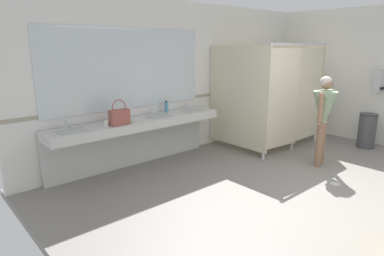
# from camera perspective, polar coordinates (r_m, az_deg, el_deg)

# --- Properties ---
(ground_plane) EXTENTS (6.90, 6.83, 0.10)m
(ground_plane) POSITION_cam_1_polar(r_m,az_deg,el_deg) (5.11, 24.08, -11.50)
(ground_plane) COLOR gray
(wall_back) EXTENTS (6.90, 0.12, 2.83)m
(wall_back) POSITION_cam_1_polar(r_m,az_deg,el_deg) (6.60, -0.46, 8.56)
(wall_back) COLOR silver
(wall_back) RESTS_ON ground_plane
(wall_back_tile_band) EXTENTS (6.90, 0.01, 0.06)m
(wall_back_tile_band) POSITION_cam_1_polar(r_m,az_deg,el_deg) (6.60, -0.09, 5.35)
(wall_back_tile_band) COLOR #9E937F
(wall_back_tile_band) RESTS_ON wall_back
(vanity_counter) EXTENTS (3.08, 0.57, 0.97)m
(vanity_counter) POSITION_cam_1_polar(r_m,az_deg,el_deg) (5.69, -9.43, -0.56)
(vanity_counter) COLOR silver
(vanity_counter) RESTS_ON ground_plane
(mirror_panel) EXTENTS (2.98, 0.02, 1.32)m
(mirror_panel) POSITION_cam_1_polar(r_m,az_deg,el_deg) (5.69, -10.96, 9.98)
(mirror_panel) COLOR silver
(mirror_panel) RESTS_ON wall_back
(bathroom_stalls) EXTENTS (1.92, 1.49, 2.09)m
(bathroom_stalls) POSITION_cam_1_polar(r_m,az_deg,el_deg) (7.04, 14.04, 5.82)
(bathroom_stalls) COLOR beige
(bathroom_stalls) RESTS_ON ground_plane
(paper_towel_dispenser_upper) EXTENTS (0.39, 0.13, 0.44)m
(paper_towel_dispenser_upper) POSITION_cam_1_polar(r_m,az_deg,el_deg) (7.84, 29.73, 7.16)
(paper_towel_dispenser_upper) COLOR #B7BABF
(paper_towel_dispenser_upper) RESTS_ON wall_side_right
(trash_bin) EXTENTS (0.35, 0.35, 0.71)m
(trash_bin) POSITION_cam_1_polar(r_m,az_deg,el_deg) (7.65, 27.89, -0.41)
(trash_bin) COLOR #47474C
(trash_bin) RESTS_ON ground_plane
(person_standing) EXTENTS (0.54, 0.48, 1.55)m
(person_standing) POSITION_cam_1_polar(r_m,az_deg,el_deg) (6.04, 21.73, 2.78)
(person_standing) COLOR #8C664C
(person_standing) RESTS_ON ground_plane
(handbag) EXTENTS (0.31, 0.13, 0.39)m
(handbag) POSITION_cam_1_polar(r_m,az_deg,el_deg) (5.20, -12.38, 1.97)
(handbag) COLOR #934C42
(handbag) RESTS_ON vanity_counter
(soap_dispenser) EXTENTS (0.07, 0.07, 0.22)m
(soap_dispenser) POSITION_cam_1_polar(r_m,az_deg,el_deg) (6.06, -4.43, 3.60)
(soap_dispenser) COLOR teal
(soap_dispenser) RESTS_ON vanity_counter
(paper_cup) EXTENTS (0.07, 0.07, 0.09)m
(paper_cup) POSITION_cam_1_polar(r_m,az_deg,el_deg) (5.18, -14.49, 0.80)
(paper_cup) COLOR white
(paper_cup) RESTS_ON vanity_counter
(floor_drain_cover) EXTENTS (0.14, 0.14, 0.01)m
(floor_drain_cover) POSITION_cam_1_polar(r_m,az_deg,el_deg) (5.54, 23.41, -8.80)
(floor_drain_cover) COLOR #B7BABF
(floor_drain_cover) RESTS_ON ground_plane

